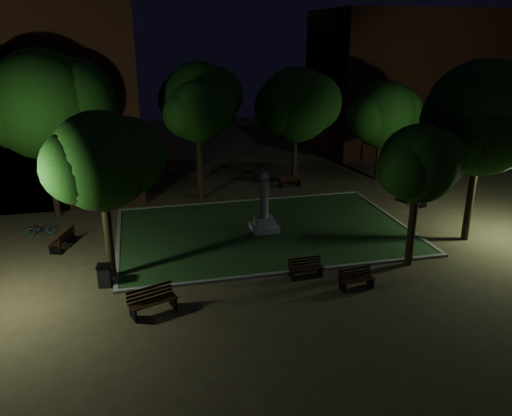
{
  "coord_description": "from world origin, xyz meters",
  "views": [
    {
      "loc": [
        -6.25,
        -22.06,
        10.06
      ],
      "look_at": [
        -0.7,
        1.0,
        1.72
      ],
      "focal_mm": 35.0,
      "sensor_mm": 36.0,
      "label": 1
    }
  ],
  "objects_px": {
    "trash_bin": "(105,275)",
    "bicycle": "(40,228)",
    "bench_near_left": "(306,268)",
    "bench_right_side": "(415,199)",
    "monument": "(264,215)",
    "bench_near_right": "(356,279)",
    "bench_far_side": "(290,181)",
    "bench_west_near": "(152,301)",
    "bench_left_side": "(63,240)"
  },
  "relations": [
    {
      "from": "bench_left_side",
      "to": "bench_near_left",
      "type": "bearing_deg",
      "value": 80.2
    },
    {
      "from": "bench_west_near",
      "to": "bench_right_side",
      "type": "bearing_deg",
      "value": 8.78
    },
    {
      "from": "bench_far_side",
      "to": "bench_right_side",
      "type": "bearing_deg",
      "value": 136.07
    },
    {
      "from": "bench_near_left",
      "to": "bench_near_right",
      "type": "xyz_separation_m",
      "value": [
        1.71,
        -1.48,
        -0.01
      ]
    },
    {
      "from": "bench_left_side",
      "to": "trash_bin",
      "type": "relative_size",
      "value": 1.88
    },
    {
      "from": "monument",
      "to": "bench_right_side",
      "type": "xyz_separation_m",
      "value": [
        10.13,
        2.04,
        -0.57
      ]
    },
    {
      "from": "bench_near_left",
      "to": "bicycle",
      "type": "distance_m",
      "value": 14.3
    },
    {
      "from": "monument",
      "to": "bench_right_side",
      "type": "relative_size",
      "value": 2.03
    },
    {
      "from": "bench_west_near",
      "to": "trash_bin",
      "type": "relative_size",
      "value": 2.02
    },
    {
      "from": "bench_near_left",
      "to": "bench_left_side",
      "type": "xyz_separation_m",
      "value": [
        -10.64,
        5.66,
        0.05
      ]
    },
    {
      "from": "monument",
      "to": "bench_near_right",
      "type": "xyz_separation_m",
      "value": [
        2.15,
        -6.98,
        -0.57
      ]
    },
    {
      "from": "bench_left_side",
      "to": "trash_bin",
      "type": "xyz_separation_m",
      "value": [
        2.17,
        -4.53,
        0.05
      ]
    },
    {
      "from": "bench_west_near",
      "to": "monument",
      "type": "bearing_deg",
      "value": 28.33
    },
    {
      "from": "bench_near_left",
      "to": "trash_bin",
      "type": "relative_size",
      "value": 1.6
    },
    {
      "from": "bench_far_side",
      "to": "trash_bin",
      "type": "relative_size",
      "value": 1.64
    },
    {
      "from": "bench_west_near",
      "to": "bicycle",
      "type": "bearing_deg",
      "value": 100.1
    },
    {
      "from": "bench_near_left",
      "to": "bench_near_right",
      "type": "height_order",
      "value": "bench_near_left"
    },
    {
      "from": "bench_near_left",
      "to": "bench_far_side",
      "type": "xyz_separation_m",
      "value": [
        3.35,
        13.08,
        0.01
      ]
    },
    {
      "from": "monument",
      "to": "bicycle",
      "type": "height_order",
      "value": "monument"
    },
    {
      "from": "monument",
      "to": "bench_far_side",
      "type": "distance_m",
      "value": 8.49
    },
    {
      "from": "bench_left_side",
      "to": "trash_bin",
      "type": "height_order",
      "value": "trash_bin"
    },
    {
      "from": "bench_near_left",
      "to": "bench_right_side",
      "type": "distance_m",
      "value": 12.28
    },
    {
      "from": "bench_left_side",
      "to": "bench_near_right",
      "type": "bearing_deg",
      "value": 78.18
    },
    {
      "from": "bench_near_left",
      "to": "bicycle",
      "type": "relative_size",
      "value": 1.04
    },
    {
      "from": "monument",
      "to": "bench_left_side",
      "type": "distance_m",
      "value": 10.21
    },
    {
      "from": "trash_bin",
      "to": "bench_west_near",
      "type": "bearing_deg",
      "value": -54.75
    },
    {
      "from": "bench_west_near",
      "to": "bench_far_side",
      "type": "relative_size",
      "value": 1.23
    },
    {
      "from": "trash_bin",
      "to": "bicycle",
      "type": "xyz_separation_m",
      "value": [
        -3.54,
        6.61,
        -0.1
      ]
    },
    {
      "from": "bench_near_left",
      "to": "bench_right_side",
      "type": "bearing_deg",
      "value": 36.21
    },
    {
      "from": "monument",
      "to": "bench_left_side",
      "type": "bearing_deg",
      "value": 179.11
    },
    {
      "from": "bench_right_side",
      "to": "bicycle",
      "type": "xyz_separation_m",
      "value": [
        -21.7,
        0.21,
        0.0
      ]
    },
    {
      "from": "bench_near_right",
      "to": "bicycle",
      "type": "height_order",
      "value": "bench_near_right"
    },
    {
      "from": "bench_west_near",
      "to": "bench_left_side",
      "type": "xyz_separation_m",
      "value": [
        -4.02,
        7.15,
        -0.03
      ]
    },
    {
      "from": "bench_far_side",
      "to": "trash_bin",
      "type": "bearing_deg",
      "value": 42.5
    },
    {
      "from": "monument",
      "to": "bench_right_side",
      "type": "height_order",
      "value": "monument"
    },
    {
      "from": "bench_far_side",
      "to": "monument",
      "type": "bearing_deg",
      "value": 60.6
    },
    {
      "from": "bench_west_near",
      "to": "bench_far_side",
      "type": "distance_m",
      "value": 17.65
    },
    {
      "from": "bench_west_near",
      "to": "bicycle",
      "type": "xyz_separation_m",
      "value": [
        -5.4,
        9.24,
        -0.09
      ]
    },
    {
      "from": "bench_near_left",
      "to": "bench_right_side",
      "type": "relative_size",
      "value": 0.97
    },
    {
      "from": "bench_west_near",
      "to": "bicycle",
      "type": "relative_size",
      "value": 1.32
    },
    {
      "from": "bicycle",
      "to": "bench_right_side",
      "type": "bearing_deg",
      "value": -95.36
    },
    {
      "from": "bench_left_side",
      "to": "bench_right_side",
      "type": "bearing_deg",
      "value": 113.52
    },
    {
      "from": "bench_right_side",
      "to": "trash_bin",
      "type": "distance_m",
      "value": 19.26
    },
    {
      "from": "monument",
      "to": "trash_bin",
      "type": "relative_size",
      "value": 3.33
    },
    {
      "from": "bench_near_left",
      "to": "bench_near_right",
      "type": "distance_m",
      "value": 2.26
    },
    {
      "from": "bench_near_right",
      "to": "bench_far_side",
      "type": "relative_size",
      "value": 0.97
    },
    {
      "from": "bench_right_side",
      "to": "trash_bin",
      "type": "relative_size",
      "value": 1.64
    },
    {
      "from": "bench_near_left",
      "to": "bench_west_near",
      "type": "relative_size",
      "value": 0.79
    },
    {
      "from": "bench_west_near",
      "to": "trash_bin",
      "type": "distance_m",
      "value": 3.21
    },
    {
      "from": "trash_bin",
      "to": "bicycle",
      "type": "height_order",
      "value": "trash_bin"
    }
  ]
}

